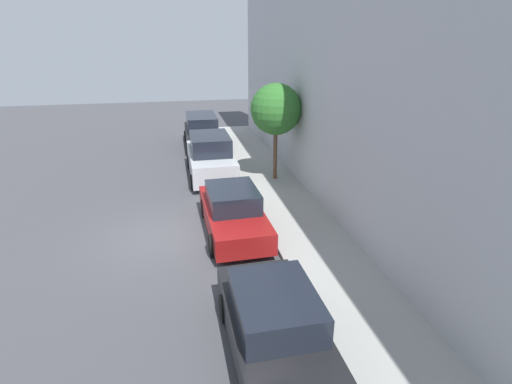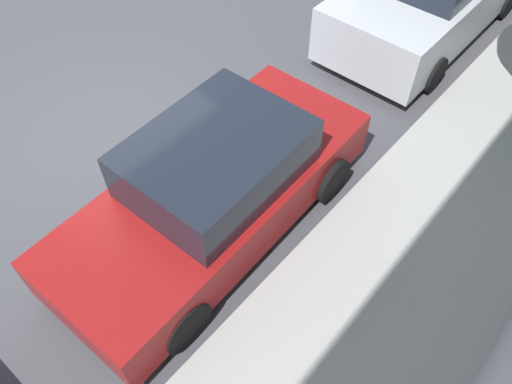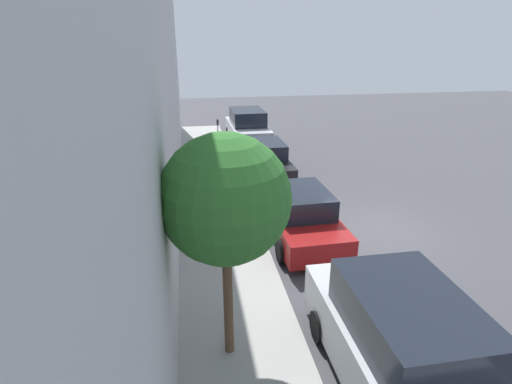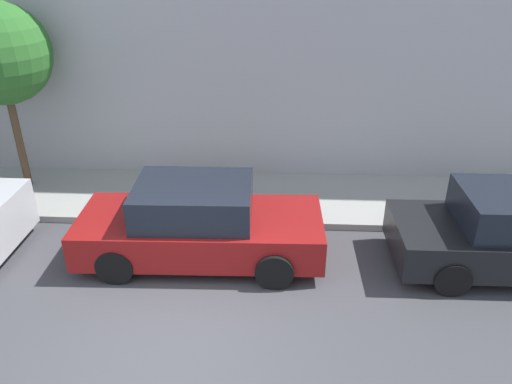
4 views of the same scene
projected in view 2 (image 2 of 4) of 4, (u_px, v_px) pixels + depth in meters
The scene contains 3 objects.
ground_plane at pixel (110, 139), 7.83m from camera, with size 60.00×60.00×0.00m, color #424247.
sidewalk at pixel (366, 323), 5.82m from camera, with size 2.48×32.00×0.15m.
parked_sedan_third at pixel (215, 189), 6.26m from camera, with size 1.92×4.54×1.54m.
Camera 2 is at (5.38, -2.71, 5.57)m, focal length 35.00 mm.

